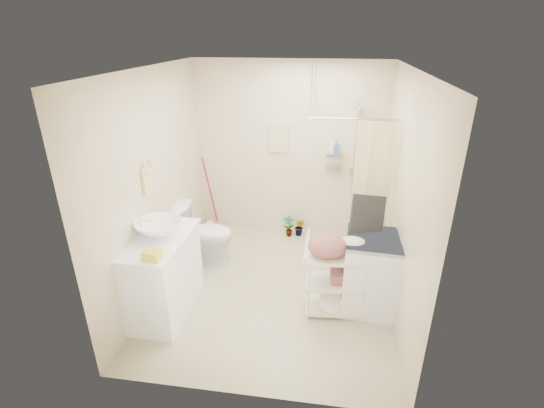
{
  "coord_description": "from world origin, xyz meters",
  "views": [
    {
      "loc": [
        0.58,
        -4.03,
        2.95
      ],
      "look_at": [
        -0.06,
        0.25,
        1.03
      ],
      "focal_mm": 26.0,
      "sensor_mm": 36.0,
      "label": 1
    }
  ],
  "objects_px": {
    "vanity": "(162,275)",
    "washing_machine": "(371,273)",
    "toilet": "(203,233)",
    "laundry_rack": "(335,278)"
  },
  "relations": [
    {
      "from": "washing_machine",
      "to": "laundry_rack",
      "type": "height_order",
      "value": "washing_machine"
    },
    {
      "from": "toilet",
      "to": "laundry_rack",
      "type": "height_order",
      "value": "laundry_rack"
    },
    {
      "from": "vanity",
      "to": "laundry_rack",
      "type": "xyz_separation_m",
      "value": [
        1.9,
        0.26,
        -0.02
      ]
    },
    {
      "from": "vanity",
      "to": "washing_machine",
      "type": "distance_m",
      "value": 2.34
    },
    {
      "from": "toilet",
      "to": "laundry_rack",
      "type": "distance_m",
      "value": 1.97
    },
    {
      "from": "washing_machine",
      "to": "laundry_rack",
      "type": "distance_m",
      "value": 0.43
    },
    {
      "from": "vanity",
      "to": "laundry_rack",
      "type": "distance_m",
      "value": 1.92
    },
    {
      "from": "vanity",
      "to": "washing_machine",
      "type": "relative_size",
      "value": 1.19
    },
    {
      "from": "vanity",
      "to": "toilet",
      "type": "bearing_deg",
      "value": 84.9
    },
    {
      "from": "toilet",
      "to": "laundry_rack",
      "type": "xyz_separation_m",
      "value": [
        1.78,
        -0.84,
        0.03
      ]
    }
  ]
}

